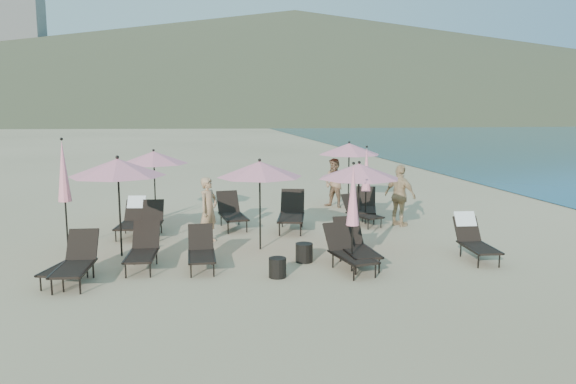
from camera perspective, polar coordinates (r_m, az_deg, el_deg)
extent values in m
plane|color=#D6BA8C|center=(12.76, 3.81, -7.24)|extent=(800.00, 800.00, 0.00)
cone|color=brown|center=(319.09, 0.71, 13.13)|extent=(690.00, 690.00, 55.00)
cone|color=brown|center=(392.83, 19.02, 10.17)|extent=(280.00, 280.00, 32.00)
cube|color=beige|center=(266.22, -25.90, 12.37)|extent=(22.00, 18.00, 48.00)
cube|color=beige|center=(324.95, -18.50, 11.11)|extent=(18.00, 16.00, 38.00)
cube|color=black|center=(11.86, -21.03, -7.33)|extent=(0.72, 1.24, 0.05)
cube|color=black|center=(12.54, -20.14, -5.05)|extent=(0.65, 0.50, 0.61)
cylinder|color=black|center=(11.53, -22.89, -8.83)|extent=(0.04, 0.04, 0.34)
cylinder|color=black|center=(12.47, -21.50, -7.44)|extent=(0.04, 0.04, 0.34)
cylinder|color=black|center=(11.39, -20.38, -8.91)|extent=(0.04, 0.04, 0.34)
cylinder|color=black|center=(12.33, -19.17, -7.48)|extent=(0.04, 0.04, 0.34)
cube|color=black|center=(11.99, -22.35, -7.19)|extent=(0.16, 1.34, 0.04)
cube|color=black|center=(11.83, -19.57, -7.25)|extent=(0.16, 1.34, 0.04)
cube|color=black|center=(12.47, -14.68, -6.31)|extent=(0.69, 1.19, 0.05)
cube|color=black|center=(13.14, -14.20, -4.26)|extent=(0.63, 0.48, 0.59)
cylinder|color=black|center=(12.11, -16.17, -7.67)|extent=(0.03, 0.03, 0.32)
cylinder|color=black|center=(13.04, -15.38, -6.46)|extent=(0.03, 0.03, 0.32)
cylinder|color=black|center=(12.03, -13.83, -7.69)|extent=(0.03, 0.03, 0.32)
cylinder|color=black|center=(12.96, -13.21, -6.47)|extent=(0.03, 0.03, 0.32)
cube|color=black|center=(12.56, -15.94, -6.21)|extent=(0.16, 1.28, 0.04)
cube|color=black|center=(12.47, -13.34, -6.21)|extent=(0.16, 1.28, 0.04)
cube|color=black|center=(12.22, -8.76, -6.53)|extent=(0.57, 1.08, 0.04)
cube|color=black|center=(12.85, -8.86, -4.55)|extent=(0.56, 0.41, 0.55)
cylinder|color=black|center=(11.83, -9.83, -7.89)|extent=(0.03, 0.03, 0.30)
cylinder|color=black|center=(12.72, -9.85, -6.70)|extent=(0.03, 0.03, 0.30)
cylinder|color=black|center=(11.84, -7.56, -7.82)|extent=(0.03, 0.03, 0.30)
cylinder|color=black|center=(12.73, -7.74, -6.64)|extent=(0.03, 0.03, 0.30)
cube|color=black|center=(12.26, -10.03, -6.47)|extent=(0.05, 1.21, 0.04)
cube|color=black|center=(12.27, -7.50, -6.40)|extent=(0.05, 1.21, 0.04)
cube|color=black|center=(12.43, 7.29, -6.05)|extent=(0.66, 1.22, 0.05)
cube|color=black|center=(13.11, 6.11, -3.92)|extent=(0.64, 0.48, 0.62)
cylinder|color=black|center=(11.94, 6.90, -7.57)|extent=(0.04, 0.04, 0.34)
cylinder|color=black|center=(12.89, 5.37, -6.32)|extent=(0.04, 0.04, 0.34)
cylinder|color=black|center=(12.12, 9.25, -7.37)|extent=(0.04, 0.04, 0.34)
cylinder|color=black|center=(13.05, 7.56, -6.16)|extent=(0.04, 0.04, 0.34)
cube|color=black|center=(12.38, 5.89, -6.04)|extent=(0.08, 1.36, 0.04)
cube|color=black|center=(12.58, 8.51, -5.85)|extent=(0.08, 1.36, 0.04)
cube|color=black|center=(12.02, 6.72, -6.63)|extent=(0.79, 1.24, 0.05)
cube|color=black|center=(12.62, 5.12, -4.54)|extent=(0.66, 0.53, 0.59)
cylinder|color=black|center=(11.55, 6.70, -8.17)|extent=(0.03, 0.03, 0.33)
cylinder|color=black|center=(12.40, 4.58, -6.95)|extent=(0.03, 0.03, 0.33)
cylinder|color=black|center=(11.78, 8.88, -7.88)|extent=(0.03, 0.03, 0.33)
cylinder|color=black|center=(12.62, 6.65, -6.71)|extent=(0.03, 0.03, 0.33)
cube|color=black|center=(11.94, 5.38, -6.68)|extent=(0.26, 1.28, 0.04)
cube|color=black|center=(12.19, 7.82, -6.39)|extent=(0.26, 1.28, 0.04)
cube|color=black|center=(13.47, 18.92, -5.42)|extent=(0.67, 1.16, 0.05)
cube|color=black|center=(14.07, 17.72, -3.62)|extent=(0.61, 0.47, 0.57)
cylinder|color=black|center=(13.00, 18.76, -6.68)|extent=(0.03, 0.03, 0.32)
cylinder|color=black|center=(13.85, 17.13, -5.66)|extent=(0.03, 0.03, 0.32)
cylinder|color=black|center=(13.21, 20.68, -6.54)|extent=(0.03, 0.03, 0.32)
cylinder|color=black|center=(14.04, 18.96, -5.55)|extent=(0.03, 0.03, 0.32)
cube|color=black|center=(13.40, 17.76, -5.40)|extent=(0.15, 1.25, 0.04)
cube|color=black|center=(13.62, 19.92, -5.27)|extent=(0.15, 1.25, 0.04)
cube|color=white|center=(14.15, 17.55, -2.64)|extent=(0.52, 0.30, 0.35)
cube|color=black|center=(15.66, -15.82, -3.32)|extent=(0.75, 1.19, 0.05)
cube|color=black|center=(16.32, -15.21, -1.83)|extent=(0.64, 0.51, 0.57)
cylinder|color=black|center=(15.32, -17.10, -4.28)|extent=(0.03, 0.03, 0.32)
cylinder|color=black|center=(16.22, -16.19, -3.53)|extent=(0.03, 0.03, 0.32)
cylinder|color=black|center=(15.20, -15.35, -4.31)|extent=(0.03, 0.03, 0.32)
cylinder|color=black|center=(16.10, -14.53, -3.55)|extent=(0.03, 0.03, 0.32)
cube|color=black|center=(15.77, -16.76, -3.24)|extent=(0.24, 1.24, 0.04)
cube|color=black|center=(15.63, -14.79, -3.26)|extent=(0.24, 1.24, 0.04)
cube|color=white|center=(16.41, -15.13, -1.00)|extent=(0.54, 0.34, 0.35)
cube|color=black|center=(15.52, -13.87, -3.34)|extent=(0.67, 1.17, 0.05)
cube|color=black|center=(16.19, -13.55, -1.83)|extent=(0.61, 0.47, 0.58)
cylinder|color=black|center=(15.14, -15.00, -4.34)|extent=(0.03, 0.03, 0.32)
cylinder|color=black|center=(16.07, -14.47, -3.57)|extent=(0.03, 0.03, 0.32)
cylinder|color=black|center=(15.07, -13.17, -4.33)|extent=(0.03, 0.03, 0.32)
cylinder|color=black|center=(16.00, -12.75, -3.55)|extent=(0.03, 0.03, 0.32)
cube|color=black|center=(15.60, -14.87, -3.28)|extent=(0.14, 1.26, 0.04)
cube|color=black|center=(15.52, -12.82, -3.27)|extent=(0.14, 1.26, 0.04)
cube|color=black|center=(16.14, -5.55, -2.54)|extent=(0.77, 1.29, 0.05)
cube|color=black|center=(16.88, -6.13, -1.01)|extent=(0.68, 0.53, 0.63)
cylinder|color=black|center=(15.64, -6.11, -3.61)|extent=(0.04, 0.04, 0.35)
cylinder|color=black|center=(16.65, -6.81, -2.86)|extent=(0.04, 0.04, 0.35)
cylinder|color=black|center=(15.75, -4.21, -3.50)|extent=(0.04, 0.04, 0.35)
cylinder|color=black|center=(16.75, -5.02, -2.76)|extent=(0.04, 0.04, 0.35)
cube|color=black|center=(16.13, -6.65, -2.53)|extent=(0.19, 1.38, 0.04)
cube|color=black|center=(16.25, -4.52, -2.41)|extent=(0.19, 1.38, 0.04)
cube|color=black|center=(15.77, 0.31, -2.66)|extent=(0.99, 1.46, 0.06)
cube|color=black|center=(16.59, 0.47, -0.94)|extent=(0.79, 0.65, 0.69)
cylinder|color=black|center=(15.29, -0.88, -3.80)|extent=(0.04, 0.04, 0.38)
cylinder|color=black|center=(16.40, -0.59, -2.93)|extent=(0.04, 0.04, 0.38)
cylinder|color=black|center=(15.26, 1.29, -3.82)|extent=(0.04, 0.04, 0.38)
cylinder|color=black|center=(16.37, 1.42, -2.95)|extent=(0.04, 0.04, 0.38)
cube|color=black|center=(15.84, -0.88, -2.57)|extent=(0.40, 1.46, 0.04)
cube|color=black|center=(15.81, 1.53, -2.60)|extent=(0.40, 1.46, 0.04)
cube|color=black|center=(17.37, 7.87, -1.82)|extent=(0.96, 1.31, 0.05)
cube|color=black|center=(18.11, 7.90, -0.46)|extent=(0.72, 0.62, 0.61)
cylinder|color=black|center=(16.93, 6.98, -2.70)|extent=(0.04, 0.04, 0.33)
cylinder|color=black|center=(17.92, 7.04, -2.05)|extent=(0.04, 0.04, 0.33)
cylinder|color=black|center=(16.93, 8.72, -2.73)|extent=(0.04, 0.04, 0.33)
cylinder|color=black|center=(17.92, 8.68, -2.09)|extent=(0.04, 0.04, 0.33)
cube|color=black|center=(17.42, 6.90, -1.74)|extent=(0.46, 1.27, 0.04)
cube|color=black|center=(17.42, 8.84, -1.78)|extent=(0.46, 1.27, 0.04)
cube|color=black|center=(16.67, 7.88, -2.39)|extent=(0.85, 1.18, 0.04)
cube|color=black|center=(17.20, 6.48, -1.13)|extent=(0.65, 0.55, 0.55)
cylinder|color=black|center=(16.22, 8.14, -3.28)|extent=(0.03, 0.03, 0.30)
cylinder|color=black|center=(16.95, 6.30, -2.72)|extent=(0.03, 0.03, 0.30)
cylinder|color=black|center=(16.50, 9.43, -3.11)|extent=(0.03, 0.03, 0.30)
cylinder|color=black|center=(17.21, 7.56, -2.57)|extent=(0.03, 0.03, 0.30)
cube|color=black|center=(16.55, 7.05, -2.42)|extent=(0.40, 1.15, 0.04)
cube|color=black|center=(16.86, 8.52, -2.24)|extent=(0.40, 1.15, 0.04)
cube|color=black|center=(12.06, -21.81, -7.28)|extent=(0.88, 1.20, 0.04)
cube|color=black|center=(12.60, -20.23, -5.27)|extent=(0.66, 0.57, 0.55)
cylinder|color=black|center=(11.86, -23.84, -8.49)|extent=(0.03, 0.03, 0.30)
cylinder|color=black|center=(12.61, -21.61, -7.34)|extent=(0.03, 0.03, 0.30)
cylinder|color=black|center=(11.62, -21.87, -8.71)|extent=(0.03, 0.03, 0.30)
cylinder|color=black|center=(12.39, -19.72, -7.52)|extent=(0.03, 0.03, 0.30)
cube|color=black|center=(12.23, -22.80, -7.08)|extent=(0.43, 1.15, 0.04)
cube|color=black|center=(11.97, -20.58, -7.29)|extent=(0.43, 1.15, 0.04)
cylinder|color=black|center=(13.67, -16.73, -1.75)|extent=(0.05, 0.05, 2.22)
cone|color=pink|center=(13.53, -16.91, 2.43)|extent=(2.22, 2.22, 0.40)
sphere|color=black|center=(13.50, -16.96, 3.40)|extent=(0.08, 0.08, 0.08)
cylinder|color=black|center=(13.74, -2.86, -1.59)|extent=(0.04, 0.04, 2.10)
cone|color=pink|center=(13.60, -2.89, 2.34)|extent=(2.10, 2.10, 0.38)
sphere|color=black|center=(13.57, -2.90, 3.26)|extent=(0.08, 0.08, 0.08)
cylinder|color=black|center=(13.97, 7.16, -1.61)|extent=(0.04, 0.04, 2.03)
cone|color=pink|center=(13.84, 7.23, 2.13)|extent=(2.03, 2.03, 0.37)
sphere|color=black|center=(13.81, 7.25, 3.00)|extent=(0.08, 0.08, 0.08)
cylinder|color=black|center=(17.49, -13.37, 0.38)|extent=(0.04, 0.04, 2.07)
cone|color=pink|center=(17.38, -13.48, 3.43)|extent=(2.07, 2.07, 0.37)
sphere|color=black|center=(17.36, -13.51, 4.14)|extent=(0.08, 0.08, 0.08)
cylinder|color=black|center=(19.49, 6.18, 1.53)|extent=(0.04, 0.04, 2.14)
cone|color=pink|center=(19.39, 6.23, 4.38)|extent=(2.14, 2.14, 0.39)
sphere|color=black|center=(19.38, 6.24, 5.04)|extent=(0.08, 0.08, 0.08)
cylinder|color=black|center=(12.09, 6.53, -5.71)|extent=(0.04, 0.04, 1.01)
cone|color=pink|center=(11.85, 6.62, -0.31)|extent=(0.28, 0.28, 1.29)
sphere|color=black|center=(11.76, 6.68, 2.92)|extent=(0.06, 0.06, 0.06)
cylinder|color=black|center=(16.88, 7.88, -1.58)|extent=(0.04, 0.04, 1.01)
cone|color=pink|center=(16.71, 7.97, 2.29)|extent=(0.28, 0.28, 1.28)
sphere|color=black|center=(16.65, 8.01, 4.58)|extent=(0.06, 0.06, 0.06)
cylinder|color=black|center=(14.98, -21.56, -3.11)|extent=(0.04, 0.04, 1.18)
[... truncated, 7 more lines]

